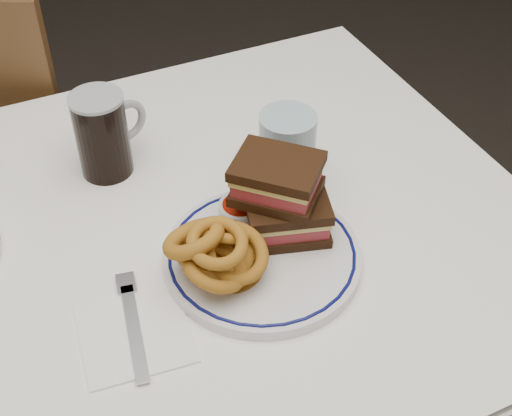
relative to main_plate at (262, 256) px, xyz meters
name	(u,v)px	position (x,y,z in m)	size (l,w,h in m)	color
dining_table	(116,303)	(-0.19, 0.10, -0.12)	(1.27, 0.87, 0.75)	white
main_plate	(262,256)	(0.00, 0.00, 0.00)	(0.27, 0.27, 0.02)	silver
reuben_sandwich	(282,197)	(0.05, 0.03, 0.07)	(0.15, 0.15, 0.12)	black
onion_rings_main	(218,252)	(-0.07, -0.01, 0.05)	(0.14, 0.12, 0.12)	brown
ketchup_ramekin	(240,212)	(0.00, 0.07, 0.03)	(0.06, 0.06, 0.04)	silver
beer_mug	(103,133)	(-0.13, 0.29, 0.06)	(0.12, 0.08, 0.14)	black
water_glass	(287,154)	(0.10, 0.13, 0.06)	(0.08, 0.08, 0.13)	#96B2C2
napkin_fork	(134,331)	(-0.20, -0.04, -0.01)	(0.15, 0.18, 0.01)	white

